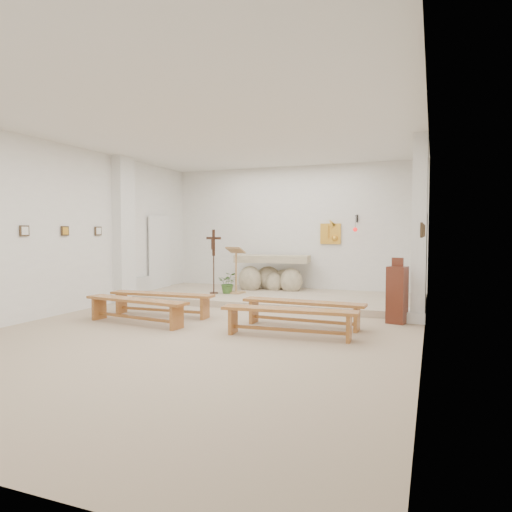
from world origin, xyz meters
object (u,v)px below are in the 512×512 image
at_px(lectern, 236,270).
at_px(bench_left_front, 162,299).
at_px(crucifix_stand, 214,257).
at_px(bench_left_second, 136,305).
at_px(donation_pedestal, 397,294).
at_px(bench_right_second, 289,316).
at_px(altar, 272,275).
at_px(bench_right_front, 303,307).

distance_m(lectern, bench_left_front, 2.72).
distance_m(crucifix_stand, bench_left_second, 3.39).
height_order(donation_pedestal, bench_right_second, donation_pedestal).
relative_size(donation_pedestal, bench_right_second, 0.55).
relative_size(altar, bench_left_front, 0.92).
bearing_deg(altar, donation_pedestal, -46.03).
bearing_deg(bench_left_second, altar, 84.87).
height_order(bench_left_front, bench_left_second, same).
bearing_deg(crucifix_stand, bench_right_front, -20.10).
xyz_separation_m(bench_right_front, bench_left_second, (-2.94, -0.86, 0.00)).
xyz_separation_m(bench_left_front, bench_left_second, (-0.00, -0.86, 0.00)).
distance_m(bench_left_second, bench_right_second, 2.94).
relative_size(lectern, crucifix_stand, 0.75).
height_order(lectern, bench_right_front, lectern).
height_order(altar, lectern, lectern).
bearing_deg(donation_pedestal, bench_right_second, -116.15).
bearing_deg(bench_left_front, bench_left_second, -92.41).
distance_m(lectern, bench_right_front, 3.66).
relative_size(donation_pedestal, bench_right_front, 0.55).
distance_m(lectern, crucifix_stand, 0.65).
bearing_deg(donation_pedestal, altar, 155.24).
height_order(crucifix_stand, bench_left_second, crucifix_stand).
bearing_deg(lectern, altar, 68.75).
relative_size(bench_right_front, bench_right_second, 1.00).
distance_m(altar, bench_right_second, 4.95).
distance_m(crucifix_stand, bench_right_second, 4.52).
height_order(bench_right_front, bench_left_second, same).
xyz_separation_m(bench_left_front, bench_right_second, (2.94, -0.86, 0.00)).
distance_m(donation_pedestal, bench_left_front, 4.59).
bearing_deg(lectern, bench_right_second, -46.79).
distance_m(bench_left_front, bench_left_second, 0.86).
distance_m(donation_pedestal, bench_right_front, 1.83).
height_order(lectern, bench_left_front, lectern).
distance_m(altar, bench_left_front, 3.86).
bearing_deg(bench_right_front, lectern, 134.74).
xyz_separation_m(bench_right_front, bench_right_second, (0.00, -0.86, 0.00)).
height_order(lectern, crucifix_stand, crucifix_stand).
xyz_separation_m(lectern, bench_right_second, (2.48, -3.52, -0.39)).
relative_size(altar, crucifix_stand, 1.27).
xyz_separation_m(altar, crucifix_stand, (-1.11, -1.27, 0.54)).
xyz_separation_m(donation_pedestal, bench_left_second, (-4.48, -1.83, -0.19)).
bearing_deg(bench_right_second, bench_right_front, 86.26).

